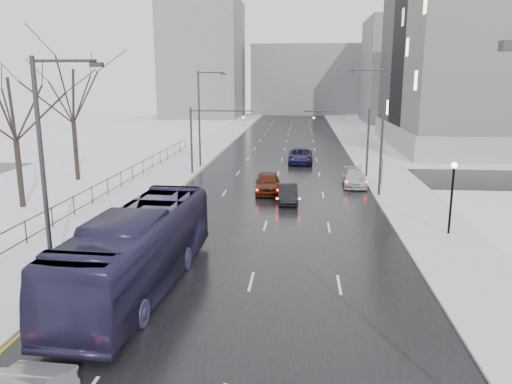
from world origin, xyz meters
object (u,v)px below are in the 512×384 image
(mast_signal_right, at_px, (357,134))
(sedan_right_near, at_px, (288,194))
(no_uturn_sign, at_px, (383,160))
(sedan_center_near, at_px, (267,183))
(streetlight_l_far, at_px, (201,114))
(streetlight_l_near, at_px, (48,166))
(mast_signal_left, at_px, (202,133))
(sedan_right_cross, at_px, (300,156))
(lamppost_r_mid, at_px, (452,188))
(tree_park_d, at_px, (23,208))
(sedan_right_far, at_px, (354,178))
(tree_park_e, at_px, (78,181))
(bus, at_px, (139,250))
(streetlight_r_mid, at_px, (380,126))

(mast_signal_right, height_order, sedan_right_near, mast_signal_right)
(no_uturn_sign, distance_m, sedan_center_near, 10.43)
(streetlight_l_far, distance_m, sedan_center_near, 14.66)
(streetlight_l_near, distance_m, mast_signal_left, 28.05)
(streetlight_l_far, bearing_deg, sedan_right_cross, 19.46)
(lamppost_r_mid, xyz_separation_m, sedan_center_near, (-11.50, 10.44, -2.06))
(tree_park_d, distance_m, sedan_right_far, 26.56)
(sedan_right_cross, relative_size, sedan_right_far, 1.19)
(mast_signal_left, height_order, sedan_right_cross, mast_signal_left)
(tree_park_e, relative_size, sedan_right_near, 3.28)
(mast_signal_right, xyz_separation_m, sedan_right_near, (-6.09, -10.71, -3.39))
(no_uturn_sign, bearing_deg, sedan_center_near, -159.82)
(lamppost_r_mid, distance_m, mast_signal_left, 25.71)
(streetlight_l_far, xyz_separation_m, sedan_right_far, (15.02, -8.15, -4.88))
(lamppost_r_mid, distance_m, sedan_right_near, 12.39)
(tree_park_e, xyz_separation_m, bus, (13.40, -23.18, 1.84))
(mast_signal_right, bearing_deg, no_uturn_sign, -64.89)
(tree_park_d, xyz_separation_m, mast_signal_right, (25.13, 14.00, 4.11))
(bus, height_order, sedan_right_cross, bus)
(no_uturn_sign, bearing_deg, tree_park_e, 180.00)
(tree_park_d, bearing_deg, sedan_right_near, 9.81)
(tree_park_e, bearing_deg, tree_park_d, -87.71)
(tree_park_e, height_order, bus, tree_park_e)
(tree_park_d, xyz_separation_m, tree_park_e, (-0.40, 10.00, 0.00))
(streetlight_l_far, xyz_separation_m, sedan_right_cross, (10.29, 3.64, -4.78))
(mast_signal_right, xyz_separation_m, bus, (-12.13, -27.18, -2.26))
(tree_park_e, height_order, no_uturn_sign, tree_park_e)
(tree_park_d, bearing_deg, lamppost_r_mid, -7.91)
(sedan_right_near, relative_size, sedan_right_cross, 0.72)
(mast_signal_right, distance_m, sedan_center_near, 11.35)
(bus, height_order, sedan_right_far, bus)
(streetlight_l_far, height_order, sedan_right_far, streetlight_l_far)
(tree_park_d, relative_size, mast_signal_right, 1.92)
(tree_park_d, height_order, tree_park_e, tree_park_e)
(streetlight_l_far, bearing_deg, sedan_right_far, -28.47)
(tree_park_d, bearing_deg, sedan_center_near, 20.40)
(tree_park_d, bearing_deg, streetlight_l_far, 61.85)
(streetlight_l_far, distance_m, sedan_right_near, 18.13)
(streetlight_r_mid, relative_size, streetlight_l_far, 1.00)
(mast_signal_left, bearing_deg, sedan_center_near, -47.93)
(streetlight_l_near, xyz_separation_m, bus, (3.37, 0.82, -3.77))
(streetlight_r_mid, xyz_separation_m, streetlight_l_far, (-16.33, 12.00, 0.00))
(tree_park_d, bearing_deg, no_uturn_sign, 20.32)
(tree_park_e, height_order, sedan_right_near, tree_park_e)
(streetlight_r_mid, distance_m, lamppost_r_mid, 10.73)
(sedan_center_near, bearing_deg, sedan_right_cross, 76.33)
(streetlight_r_mid, relative_size, sedan_right_far, 2.08)
(streetlight_l_far, relative_size, sedan_right_near, 2.43)
(sedan_right_cross, xyz_separation_m, sedan_right_far, (4.73, -11.78, -0.09))
(sedan_right_near, bearing_deg, streetlight_l_far, 119.43)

